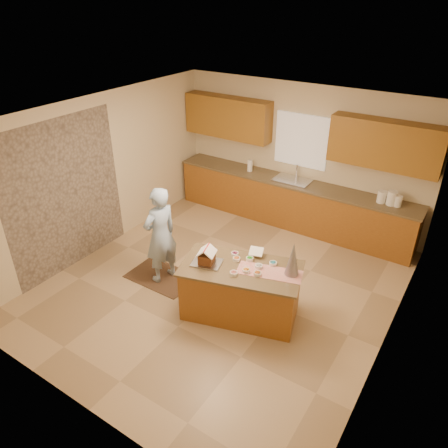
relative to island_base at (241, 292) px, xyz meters
The scene contains 28 objects.
floor 0.81m from the island_base, 144.63° to the left, with size 5.50×5.50×0.00m, color tan.
ceiling 2.42m from the island_base, 144.63° to the left, with size 5.50×5.50×0.00m, color silver.
wall_back 3.36m from the island_base, 100.40° to the left, with size 5.50×5.50×0.00m, color beige.
wall_front 2.59m from the island_base, 103.94° to the right, with size 5.50×5.50×0.00m, color beige.
wall_left 3.25m from the island_base, behind, with size 5.50×5.50×0.00m, color beige.
wall_right 2.19m from the island_base, 12.11° to the left, with size 5.50×5.50×0.00m, color beige.
stone_accent 3.20m from the island_base, behind, with size 2.50×2.50×0.00m, color gray.
window_curtain 3.43m from the island_base, 100.50° to the left, with size 1.05×0.03×1.00m, color white.
back_counter_base 2.92m from the island_base, 101.47° to the left, with size 4.80×0.60×0.88m, color brown.
back_counter_top 2.96m from the island_base, 101.47° to the left, with size 4.85×0.63×0.04m, color brown.
upper_cabinet_left 3.96m from the island_base, 125.54° to the left, with size 1.85×0.35×0.80m, color olive.
upper_cabinet_right 3.48m from the island_base, 71.99° to the left, with size 1.85×0.35×0.80m, color olive.
sink 2.96m from the island_base, 101.47° to the left, with size 0.70×0.45×0.12m, color silver.
faucet 3.17m from the island_base, 100.80° to the left, with size 0.03×0.03×0.28m, color silver.
island_base is the anchor object (origin of this frame).
island_top 0.40m from the island_base, 90.00° to the left, with size 1.65×0.86×0.04m, color brown.
table_runner 0.58m from the island_base, 16.23° to the left, with size 0.88×0.32×0.01m, color #AA150C.
baking_tray 0.65m from the island_base, 158.58° to the right, with size 0.40×0.30×0.02m, color silver.
cookbook 0.62m from the island_base, 84.69° to the left, with size 0.19×0.02×0.16m, color white.
tinsel_tree 0.96m from the island_base, 19.90° to the left, with size 0.19×0.19×0.48m, color #A4A6B0.
rug 1.59m from the island_base, behind, with size 1.09×0.71×0.01m, color black.
boy 1.55m from the island_base, behind, with size 0.59×0.38×1.60m, color #93AFD0.
canister_a 3.13m from the island_base, 69.03° to the left, with size 0.15×0.15×0.21m, color white.
canister_b 3.20m from the island_base, 66.14° to the left, with size 0.17×0.17×0.25m, color white.
canister_c 3.23m from the island_base, 64.42° to the left, with size 0.13×0.13×0.19m, color white.
paper_towel 3.30m from the island_base, 117.98° to the left, with size 0.10×0.10×0.23m, color white.
gingerbread_house 0.72m from the island_base, 158.58° to the right, with size 0.30×0.30×0.25m.
candy_bowls 0.46m from the island_base, 48.41° to the left, with size 0.67×0.60×0.05m.
Camera 1 is at (3.00, -4.56, 4.18)m, focal length 34.04 mm.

